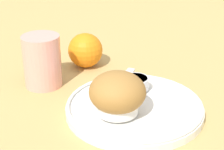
{
  "coord_description": "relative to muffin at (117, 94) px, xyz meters",
  "views": [
    {
      "loc": [
        -0.39,
        -0.45,
        0.34
      ],
      "look_at": [
        -0.03,
        0.03,
        0.06
      ],
      "focal_mm": 60.0,
      "sensor_mm": 36.0,
      "label": 1
    }
  ],
  "objects": [
    {
      "name": "ground_plane",
      "position": [
        0.06,
        0.03,
        -0.05
      ],
      "size": [
        3.0,
        3.0,
        0.0
      ],
      "primitive_type": "plane",
      "color": "tan"
    },
    {
      "name": "plate",
      "position": [
        0.04,
        0.01,
        -0.04
      ],
      "size": [
        0.24,
        0.24,
        0.02
      ],
      "color": "white",
      "rests_on": "ground_plane"
    },
    {
      "name": "muffin",
      "position": [
        0.0,
        0.0,
        0.0
      ],
      "size": [
        0.09,
        0.09,
        0.07
      ],
      "color": "silver",
      "rests_on": "plate"
    },
    {
      "name": "cream_ramekin",
      "position": [
        0.08,
        0.05,
        -0.02
      ],
      "size": [
        0.05,
        0.05,
        0.02
      ],
      "color": "silver",
      "rests_on": "plate"
    },
    {
      "name": "berry_pair",
      "position": [
        0.06,
        0.04,
        -0.02
      ],
      "size": [
        0.03,
        0.02,
        0.02
      ],
      "color": "maroon",
      "rests_on": "plate"
    },
    {
      "name": "butter_knife",
      "position": [
        0.06,
        0.07,
        -0.03
      ],
      "size": [
        0.14,
        0.1,
        0.0
      ],
      "rotation": [
        0.0,
        0.0,
        0.57
      ],
      "color": "silver",
      "rests_on": "plate"
    },
    {
      "name": "orange_fruit",
      "position": [
        0.09,
        0.23,
        -0.01
      ],
      "size": [
        0.08,
        0.08,
        0.08
      ],
      "color": "orange",
      "rests_on": "ground_plane"
    },
    {
      "name": "juice_glass",
      "position": [
        -0.03,
        0.2,
        -0.0
      ],
      "size": [
        0.07,
        0.07,
        0.1
      ],
      "color": "#E5998C",
      "rests_on": "ground_plane"
    }
  ]
}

